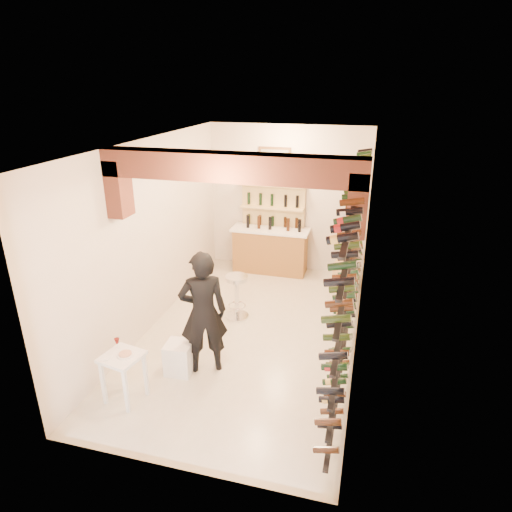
{
  "coord_description": "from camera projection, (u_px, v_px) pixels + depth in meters",
  "views": [
    {
      "loc": [
        1.79,
        -6.37,
        4.06
      ],
      "look_at": [
        0.0,
        0.3,
        1.3
      ],
      "focal_mm": 31.14,
      "sensor_mm": 36.0,
      "label": 1
    }
  ],
  "objects": [
    {
      "name": "crate_upper",
      "position": [
        345.0,
        270.0,
        9.14
      ],
      "size": [
        0.51,
        0.37,
        0.28
      ],
      "primitive_type": "cube",
      "rotation": [
        0.0,
        0.0,
        -0.1
      ],
      "color": "tan",
      "rests_on": "crate_lower"
    },
    {
      "name": "person",
      "position": [
        203.0,
        313.0,
        6.35
      ],
      "size": [
        0.82,
        0.71,
        1.89
      ],
      "primitive_type": "imported",
      "rotation": [
        0.0,
        0.0,
        3.59
      ],
      "color": "black",
      "rests_on": "ground"
    },
    {
      "name": "white_stool",
      "position": [
        179.0,
        358.0,
        6.54
      ],
      "size": [
        0.41,
        0.41,
        0.48
      ],
      "primitive_type": "cube",
      "rotation": [
        0.0,
        0.0,
        0.07
      ],
      "color": "white",
      "rests_on": "ground"
    },
    {
      "name": "tasting_table",
      "position": [
        123.0,
        363.0,
        5.85
      ],
      "size": [
        0.56,
        0.56,
        0.85
      ],
      "rotation": [
        0.0,
        0.0,
        -0.19
      ],
      "color": "white",
      "rests_on": "ground"
    },
    {
      "name": "chrome_barstool",
      "position": [
        237.0,
        294.0,
        7.97
      ],
      "size": [
        0.42,
        0.42,
        0.82
      ],
      "rotation": [
        0.0,
        0.0,
        -0.02
      ],
      "color": "silver",
      "rests_on": "ground"
    },
    {
      "name": "wine_rack",
      "position": [
        349.0,
        258.0,
        6.71
      ],
      "size": [
        0.32,
        5.7,
        2.56
      ],
      "color": "black",
      "rests_on": "ground"
    },
    {
      "name": "crate_lower",
      "position": [
        344.0,
        282.0,
        9.24
      ],
      "size": [
        0.52,
        0.45,
        0.26
      ],
      "primitive_type": "cube",
      "rotation": [
        0.0,
        0.0,
        0.41
      ],
      "color": "tan",
      "rests_on": "ground"
    },
    {
      "name": "room_shell",
      "position": [
        246.0,
        210.0,
        6.58
      ],
      "size": [
        3.52,
        6.02,
        3.21
      ],
      "color": "beige",
      "rests_on": "ground"
    },
    {
      "name": "back_shelving",
      "position": [
        273.0,
        219.0,
        9.88
      ],
      "size": [
        1.4,
        0.31,
        2.73
      ],
      "color": "#D9BC7A",
      "rests_on": "ground"
    },
    {
      "name": "back_counter",
      "position": [
        270.0,
        249.0,
        9.9
      ],
      "size": [
        1.7,
        0.62,
        1.29
      ],
      "color": "#9A672F",
      "rests_on": "ground"
    },
    {
      "name": "ground",
      "position": [
        252.0,
        332.0,
        7.65
      ],
      "size": [
        6.0,
        6.0,
        0.0
      ],
      "primitive_type": "plane",
      "color": "beige",
      "rests_on": "ground"
    }
  ]
}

